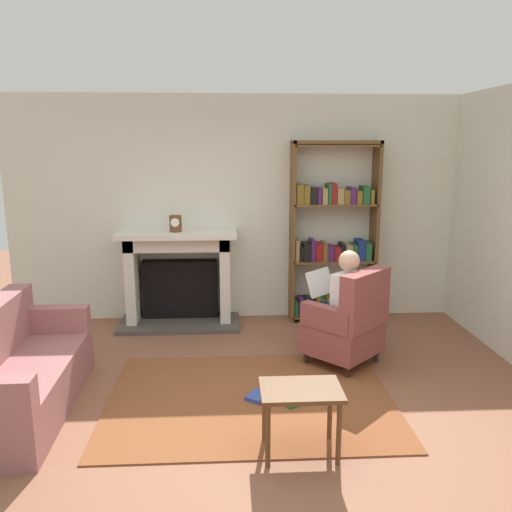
{
  "coord_description": "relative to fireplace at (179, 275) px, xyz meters",
  "views": [
    {
      "loc": [
        -0.18,
        -3.78,
        2.11
      ],
      "look_at": [
        0.1,
        1.2,
        1.05
      ],
      "focal_mm": 36.59,
      "sensor_mm": 36.0,
      "label": 1
    }
  ],
  "objects": [
    {
      "name": "armchair_reading",
      "position": [
        1.74,
        -1.34,
        -0.17
      ],
      "size": [
        0.89,
        0.89,
        0.97
      ],
      "rotation": [
        0.0,
        0.0,
        3.91
      ],
      "color": "#331E14",
      "rests_on": "ground"
    },
    {
      "name": "back_wall",
      "position": [
        0.76,
        0.25,
        0.75
      ],
      "size": [
        5.6,
        0.1,
        2.7
      ],
      "primitive_type": "cube",
      "color": "silver",
      "rests_on": "ground"
    },
    {
      "name": "bookshelf",
      "position": [
        1.84,
        0.04,
        0.42
      ],
      "size": [
        1.04,
        0.32,
        2.16
      ],
      "color": "brown",
      "rests_on": "ground"
    },
    {
      "name": "sofa_floral",
      "position": [
        -1.12,
        -2.11,
        -0.28
      ],
      "size": [
        0.77,
        1.72,
        0.85
      ],
      "rotation": [
        0.0,
        0.0,
        1.6
      ],
      "color": "#9C6161",
      "rests_on": "ground"
    },
    {
      "name": "ground",
      "position": [
        0.76,
        -2.3,
        -0.6
      ],
      "size": [
        14.0,
        14.0,
        0.0
      ],
      "primitive_type": "plane",
      "color": "brown"
    },
    {
      "name": "side_wall_right",
      "position": [
        3.41,
        -1.05,
        0.75
      ],
      "size": [
        0.1,
        5.2,
        2.7
      ],
      "primitive_type": "cube",
      "color": "silver",
      "rests_on": "ground"
    },
    {
      "name": "area_rug",
      "position": [
        0.76,
        -2.0,
        -0.59
      ],
      "size": [
        2.4,
        1.8,
        0.01
      ],
      "primitive_type": "cube",
      "color": "brown",
      "rests_on": "ground"
    },
    {
      "name": "seated_reader",
      "position": [
        1.66,
        -1.25,
        0.02
      ],
      "size": [
        0.58,
        0.58,
        1.14
      ],
      "rotation": [
        0.0,
        0.0,
        3.91
      ],
      "color": "white",
      "rests_on": "ground"
    },
    {
      "name": "mantel_clock",
      "position": [
        -0.01,
        -0.1,
        0.63
      ],
      "size": [
        0.14,
        0.14,
        0.19
      ],
      "color": "brown",
      "rests_on": "fireplace"
    },
    {
      "name": "side_table",
      "position": [
        1.07,
        -2.8,
        -0.19
      ],
      "size": [
        0.56,
        0.39,
        0.49
      ],
      "color": "brown",
      "rests_on": "ground"
    },
    {
      "name": "fireplace",
      "position": [
        0.0,
        0.0,
        0.0
      ],
      "size": [
        1.41,
        0.64,
        1.13
      ],
      "color": "#4C4742",
      "rests_on": "ground"
    },
    {
      "name": "scattered_books",
      "position": [
        0.93,
        -2.05,
        -0.57
      ],
      "size": [
        0.51,
        0.34,
        0.04
      ],
      "color": "red",
      "rests_on": "area_rug"
    }
  ]
}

